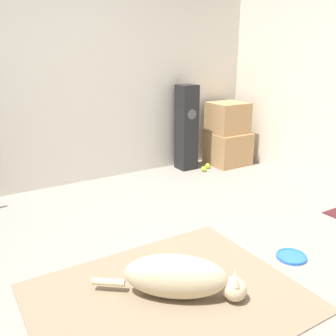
{
  "coord_description": "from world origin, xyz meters",
  "views": [
    {
      "loc": [
        -1.0,
        -1.94,
        1.48
      ],
      "look_at": [
        0.68,
        0.79,
        0.45
      ],
      "focal_mm": 40.0,
      "sensor_mm": 36.0,
      "label": 1
    }
  ],
  "objects_px": {
    "frisbee": "(291,256)",
    "cardboard_box_upper": "(228,118)",
    "dog": "(180,277)",
    "tennis_ball_by_boxes": "(208,166)",
    "tennis_ball_loose_on_carpet": "(204,169)",
    "floor_speaker": "(186,128)",
    "cardboard_box_lower": "(228,148)",
    "tennis_ball_near_speaker": "(193,166)"
  },
  "relations": [
    {
      "from": "tennis_ball_near_speaker",
      "to": "tennis_ball_loose_on_carpet",
      "type": "distance_m",
      "value": 0.16
    },
    {
      "from": "cardboard_box_upper",
      "to": "tennis_ball_by_boxes",
      "type": "relative_size",
      "value": 6.92
    },
    {
      "from": "floor_speaker",
      "to": "cardboard_box_upper",
      "type": "bearing_deg",
      "value": -11.13
    },
    {
      "from": "floor_speaker",
      "to": "tennis_ball_loose_on_carpet",
      "type": "xyz_separation_m",
      "value": [
        0.11,
        -0.23,
        -0.5
      ]
    },
    {
      "from": "frisbee",
      "to": "cardboard_box_upper",
      "type": "bearing_deg",
      "value": 61.84
    },
    {
      "from": "cardboard_box_lower",
      "to": "tennis_ball_loose_on_carpet",
      "type": "distance_m",
      "value": 0.51
    },
    {
      "from": "floor_speaker",
      "to": "tennis_ball_loose_on_carpet",
      "type": "height_order",
      "value": "floor_speaker"
    },
    {
      "from": "cardboard_box_upper",
      "to": "dog",
      "type": "bearing_deg",
      "value": -135.41
    },
    {
      "from": "floor_speaker",
      "to": "tennis_ball_near_speaker",
      "type": "bearing_deg",
      "value": -52.63
    },
    {
      "from": "dog",
      "to": "tennis_ball_loose_on_carpet",
      "type": "distance_m",
      "value": 2.53
    },
    {
      "from": "frisbee",
      "to": "tennis_ball_near_speaker",
      "type": "xyz_separation_m",
      "value": [
        0.62,
        2.14,
        0.02
      ]
    },
    {
      "from": "dog",
      "to": "tennis_ball_loose_on_carpet",
      "type": "height_order",
      "value": "dog"
    },
    {
      "from": "dog",
      "to": "tennis_ball_by_boxes",
      "type": "relative_size",
      "value": 11.93
    },
    {
      "from": "floor_speaker",
      "to": "tennis_ball_near_speaker",
      "type": "xyz_separation_m",
      "value": [
        0.06,
        -0.08,
        -0.5
      ]
    },
    {
      "from": "frisbee",
      "to": "tennis_ball_by_boxes",
      "type": "bearing_deg",
      "value": 68.98
    },
    {
      "from": "cardboard_box_upper",
      "to": "frisbee",
      "type": "bearing_deg",
      "value": -118.16
    },
    {
      "from": "dog",
      "to": "floor_speaker",
      "type": "height_order",
      "value": "floor_speaker"
    },
    {
      "from": "tennis_ball_by_boxes",
      "to": "cardboard_box_lower",
      "type": "bearing_deg",
      "value": 3.95
    },
    {
      "from": "dog",
      "to": "cardboard_box_lower",
      "type": "xyz_separation_m",
      "value": [
        2.1,
        2.04,
        0.07
      ]
    },
    {
      "from": "cardboard_box_upper",
      "to": "tennis_ball_loose_on_carpet",
      "type": "xyz_separation_m",
      "value": [
        -0.45,
        -0.12,
        -0.59
      ]
    },
    {
      "from": "frisbee",
      "to": "tennis_ball_by_boxes",
      "type": "height_order",
      "value": "tennis_ball_by_boxes"
    },
    {
      "from": "dog",
      "to": "tennis_ball_near_speaker",
      "type": "bearing_deg",
      "value": 52.99
    },
    {
      "from": "frisbee",
      "to": "cardboard_box_upper",
      "type": "height_order",
      "value": "cardboard_box_upper"
    },
    {
      "from": "cardboard_box_upper",
      "to": "floor_speaker",
      "type": "distance_m",
      "value": 0.59
    },
    {
      "from": "dog",
      "to": "frisbee",
      "type": "distance_m",
      "value": 0.97
    },
    {
      "from": "tennis_ball_near_speaker",
      "to": "tennis_ball_loose_on_carpet",
      "type": "xyz_separation_m",
      "value": [
        0.06,
        -0.16,
        0.0
      ]
    },
    {
      "from": "tennis_ball_loose_on_carpet",
      "to": "floor_speaker",
      "type": "bearing_deg",
      "value": 116.16
    },
    {
      "from": "tennis_ball_loose_on_carpet",
      "to": "cardboard_box_upper",
      "type": "bearing_deg",
      "value": 14.87
    },
    {
      "from": "dog",
      "to": "cardboard_box_lower",
      "type": "bearing_deg",
      "value": 44.17
    },
    {
      "from": "floor_speaker",
      "to": "tennis_ball_near_speaker",
      "type": "height_order",
      "value": "floor_speaker"
    },
    {
      "from": "tennis_ball_by_boxes",
      "to": "cardboard_box_upper",
      "type": "bearing_deg",
      "value": 7.33
    },
    {
      "from": "frisbee",
      "to": "dog",
      "type": "bearing_deg",
      "value": 177.07
    },
    {
      "from": "dog",
      "to": "floor_speaker",
      "type": "bearing_deg",
      "value": 55.01
    },
    {
      "from": "tennis_ball_by_boxes",
      "to": "tennis_ball_loose_on_carpet",
      "type": "distance_m",
      "value": 0.14
    },
    {
      "from": "frisbee",
      "to": "tennis_ball_near_speaker",
      "type": "distance_m",
      "value": 2.23
    },
    {
      "from": "cardboard_box_lower",
      "to": "cardboard_box_upper",
      "type": "xyz_separation_m",
      "value": [
        -0.01,
        0.02,
        0.41
      ]
    },
    {
      "from": "cardboard_box_upper",
      "to": "tennis_ball_by_boxes",
      "type": "height_order",
      "value": "cardboard_box_upper"
    },
    {
      "from": "cardboard_box_upper",
      "to": "tennis_ball_loose_on_carpet",
      "type": "distance_m",
      "value": 0.75
    },
    {
      "from": "tennis_ball_by_boxes",
      "to": "tennis_ball_near_speaker",
      "type": "bearing_deg",
      "value": 156.01
    },
    {
      "from": "cardboard_box_lower",
      "to": "tennis_ball_by_boxes",
      "type": "bearing_deg",
      "value": -176.05
    },
    {
      "from": "dog",
      "to": "cardboard_box_upper",
      "type": "xyz_separation_m",
      "value": [
        2.09,
        2.06,
        0.48
      ]
    },
    {
      "from": "tennis_ball_loose_on_carpet",
      "to": "frisbee",
      "type": "bearing_deg",
      "value": -108.74
    }
  ]
}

